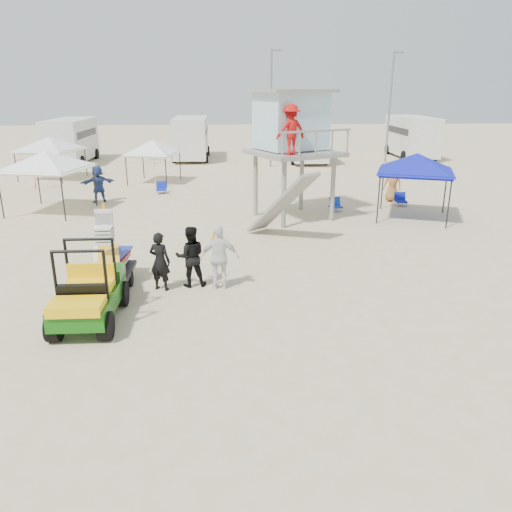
{
  "coord_description": "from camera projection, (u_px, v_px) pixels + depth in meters",
  "views": [
    {
      "loc": [
        -0.25,
        -9.5,
        5.56
      ],
      "look_at": [
        0.5,
        3.0,
        1.3
      ],
      "focal_mm": 35.0,
      "sensor_mm": 36.0,
      "label": 1
    }
  ],
  "objects": [
    {
      "name": "cone_near",
      "position": [
        214.0,
        237.0,
        18.61
      ],
      "size": [
        0.34,
        0.34,
        0.5
      ],
      "primitive_type": "cone",
      "color": "orange",
      "rests_on": "ground"
    },
    {
      "name": "cone_far",
      "position": [
        104.0,
        207.0,
        23.29
      ],
      "size": [
        0.34,
        0.34,
        0.5
      ],
      "primitive_type": "cone",
      "color": "orange",
      "rests_on": "ground"
    },
    {
      "name": "lifeguard_tower",
      "position": [
        292.0,
        126.0,
        21.14
      ],
      "size": [
        4.43,
        4.43,
        5.35
      ],
      "color": "gray",
      "rests_on": "ground"
    },
    {
      "name": "man_right",
      "position": [
        220.0,
        258.0,
        14.22
      ],
      "size": [
        1.11,
        0.47,
        1.88
      ],
      "primitive_type": "imported",
      "rotation": [
        0.0,
        0.0,
        3.15
      ],
      "color": "white",
      "rests_on": "ground"
    },
    {
      "name": "light_pole_right",
      "position": [
        390.0,
        109.0,
        37.11
      ],
      "size": [
        0.14,
        0.14,
        8.0
      ],
      "primitive_type": "cylinder",
      "color": "slate",
      "rests_on": "ground"
    },
    {
      "name": "rv_mid_right",
      "position": [
        306.0,
        137.0,
        38.89
      ],
      "size": [
        2.64,
        7.0,
        3.25
      ],
      "color": "silver",
      "rests_on": "ground"
    },
    {
      "name": "canopy_white_c",
      "position": [
        152.0,
        142.0,
        29.75
      ],
      "size": [
        3.19,
        3.19,
        2.95
      ],
      "color": "black",
      "rests_on": "ground"
    },
    {
      "name": "umbrella_b",
      "position": [
        156.0,
        172.0,
        28.95
      ],
      "size": [
        2.63,
        2.63,
        1.69
      ],
      "primitive_type": "imported",
      "rotation": [
        0.0,
        0.0,
        0.83
      ],
      "color": "yellow",
      "rests_on": "ground"
    },
    {
      "name": "man_mid",
      "position": [
        191.0,
        256.0,
        14.42
      ],
      "size": [
        0.95,
        0.78,
        1.8
      ],
      "primitive_type": "imported",
      "rotation": [
        0.0,
        0.0,
        3.25
      ],
      "color": "black",
      "rests_on": "ground"
    },
    {
      "name": "beach_chair_b",
      "position": [
        335.0,
        204.0,
        23.45
      ],
      "size": [
        0.66,
        0.72,
        0.64
      ],
      "color": "#1036B1",
      "rests_on": "ground"
    },
    {
      "name": "light_pole_left",
      "position": [
        271.0,
        110.0,
        35.18
      ],
      "size": [
        0.14,
        0.14,
        8.0
      ],
      "primitive_type": "cylinder",
      "color": "slate",
      "rests_on": "ground"
    },
    {
      "name": "distant_beachgoers",
      "position": [
        228.0,
        177.0,
        27.09
      ],
      "size": [
        16.27,
        15.59,
        1.86
      ],
      "color": "#2E478A",
      "rests_on": "ground"
    },
    {
      "name": "utility_cart",
      "position": [
        86.0,
        287.0,
        12.12
      ],
      "size": [
        1.38,
        2.64,
        2.0
      ],
      "color": "#12560D",
      "rests_on": "ground"
    },
    {
      "name": "canopy_white_b",
      "position": [
        49.0,
        139.0,
        31.05
      ],
      "size": [
        3.82,
        3.82,
        3.0
      ],
      "color": "black",
      "rests_on": "ground"
    },
    {
      "name": "umbrella_a",
      "position": [
        33.0,
        173.0,
        28.17
      ],
      "size": [
        2.45,
        2.48,
        1.89
      ],
      "primitive_type": "imported",
      "rotation": [
        0.0,
        0.0,
        -0.21
      ],
      "color": "red",
      "rests_on": "ground"
    },
    {
      "name": "ground",
      "position": [
        241.0,
        358.0,
        10.79
      ],
      "size": [
        140.0,
        140.0,
        0.0
      ],
      "primitive_type": "plane",
      "color": "beige",
      "rests_on": "ground"
    },
    {
      "name": "surf_trailer",
      "position": [
        108.0,
        260.0,
        14.36
      ],
      "size": [
        1.24,
        2.29,
        2.02
      ],
      "color": "black",
      "rests_on": "ground"
    },
    {
      "name": "rv_far_right",
      "position": [
        412.0,
        135.0,
        40.82
      ],
      "size": [
        2.64,
        6.6,
        3.25
      ],
      "color": "silver",
      "rests_on": "ground"
    },
    {
      "name": "man_left",
      "position": [
        160.0,
        261.0,
        14.15
      ],
      "size": [
        0.73,
        0.6,
        1.71
      ],
      "primitive_type": "imported",
      "rotation": [
        0.0,
        0.0,
        2.79
      ],
      "color": "black",
      "rests_on": "ground"
    },
    {
      "name": "canopy_blue",
      "position": [
        417.0,
        157.0,
        21.42
      ],
      "size": [
        3.81,
        3.81,
        3.26
      ],
      "color": "black",
      "rests_on": "ground"
    },
    {
      "name": "rv_far_left",
      "position": [
        71.0,
        139.0,
        37.87
      ],
      "size": [
        2.64,
        6.8,
        3.25
      ],
      "color": "silver",
      "rests_on": "ground"
    },
    {
      "name": "beach_chair_c",
      "position": [
        400.0,
        199.0,
        24.54
      ],
      "size": [
        0.58,
        0.63,
        0.64
      ],
      "color": "#0E1998",
      "rests_on": "ground"
    },
    {
      "name": "beach_chair_a",
      "position": [
        161.0,
        188.0,
        27.33
      ],
      "size": [
        0.65,
        0.71,
        0.64
      ],
      "color": "#1024B2",
      "rests_on": "ground"
    },
    {
      "name": "rv_mid_left",
      "position": [
        191.0,
        136.0,
        39.8
      ],
      "size": [
        2.65,
        6.5,
        3.25
      ],
      "color": "silver",
      "rests_on": "ground"
    },
    {
      "name": "canopy_white_a",
      "position": [
        45.0,
        154.0,
        22.48
      ],
      "size": [
        3.72,
        3.72,
        3.22
      ],
      "color": "black",
      "rests_on": "ground"
    }
  ]
}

